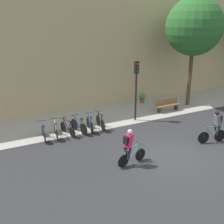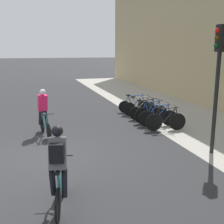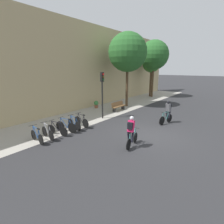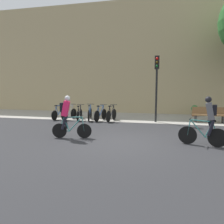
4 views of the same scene
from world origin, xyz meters
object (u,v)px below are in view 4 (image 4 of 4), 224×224
parked_bike_2 (79,114)px  potted_plant (195,110)px  parked_bike_4 (100,114)px  parked_bike_5 (111,114)px  parked_bike_0 (59,113)px  parked_bike_3 (90,114)px  cyclist_grey (208,120)px  parked_bike_1 (69,113)px  bench (209,114)px  traffic_light_pole (157,77)px  cyclist_pink (67,115)px

parked_bike_2 → potted_plant: size_ratio=2.09×
parked_bike_4 → potted_plant: (5.90, 3.33, 0.04)m
parked_bike_4 → parked_bike_5: parked_bike_5 is taller
parked_bike_5 → potted_plant: 6.18m
parked_bike_0 → potted_plant: size_ratio=2.08×
parked_bike_2 → parked_bike_3: parked_bike_3 is taller
parked_bike_0 → parked_bike_5: parked_bike_5 is taller
cyclist_grey → parked_bike_5: size_ratio=1.08×
cyclist_grey → parked_bike_1: cyclist_grey is taller
parked_bike_0 → parked_bike_1: parked_bike_1 is taller
parked_bike_3 → bench: 7.08m
parked_bike_2 → traffic_light_pole: traffic_light_pole is taller
parked_bike_3 → parked_bike_4: 0.69m
parked_bike_1 → traffic_light_pole: 5.85m
cyclist_pink → parked_bike_4: 4.66m
parked_bike_3 → cyclist_grey: bearing=-37.8°
parked_bike_5 → parked_bike_0: bearing=-180.0°
cyclist_grey → bench: 5.50m
parked_bike_0 → cyclist_grey: bearing=-29.9°
cyclist_grey → parked_bike_5: bearing=134.8°
traffic_light_pole → parked_bike_5: bearing=-174.8°
parked_bike_3 → traffic_light_pole: traffic_light_pole is taller
cyclist_grey → parked_bike_4: 7.03m
parked_bike_1 → bench: 8.46m
parked_bike_4 → parked_bike_5: 0.69m
parked_bike_3 → potted_plant: size_ratio=2.16×
cyclist_grey → bench: cyclist_grey is taller
cyclist_grey → parked_bike_0: 9.28m
traffic_light_pole → bench: traffic_light_pole is taller
cyclist_pink → parked_bike_3: (-0.62, 4.63, -0.54)m
parked_bike_1 → parked_bike_4: parked_bike_4 is taller
parked_bike_0 → traffic_light_pole: (6.09, 0.24, 2.27)m
cyclist_grey → parked_bike_0: size_ratio=1.09×
parked_bike_4 → traffic_light_pole: traffic_light_pole is taller
parked_bike_3 → bench: bearing=6.1°
cyclist_pink → parked_bike_5: (0.76, 4.63, -0.54)m
cyclist_grey → parked_bike_2: 8.11m
parked_bike_1 → bench: bearing=5.1°
cyclist_pink → traffic_light_pole: bearing=55.1°
cyclist_pink → parked_bike_1: bearing=113.4°
traffic_light_pole → parked_bike_4: bearing=-175.9°
parked_bike_3 → traffic_light_pole: bearing=3.4°
parked_bike_1 → potted_plant: parked_bike_1 is taller
parked_bike_0 → bench: size_ratio=0.87×
parked_bike_0 → parked_bike_5: (3.45, 0.00, 0.02)m
cyclist_grey → traffic_light_pole: (-1.94, 4.86, 1.70)m
parked_bike_4 → parked_bike_2: bearing=-179.9°
parked_bike_0 → parked_bike_1: 0.69m
cyclist_pink → parked_bike_2: (-1.31, 4.63, -0.57)m
parked_bike_2 → bench: (7.73, 0.75, 0.10)m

